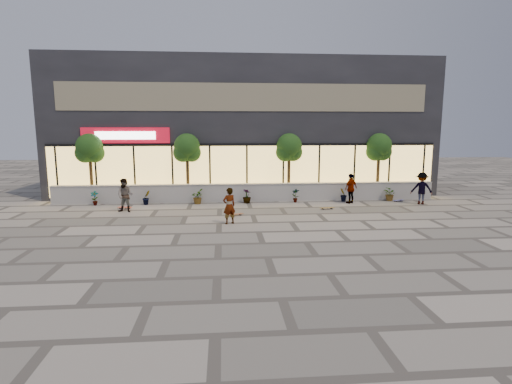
{
  "coord_description": "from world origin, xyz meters",
  "views": [
    {
      "loc": [
        -1.43,
        -15.81,
        4.21
      ],
      "look_at": [
        0.08,
        2.28,
        1.3
      ],
      "focal_mm": 28.0,
      "sensor_mm": 36.0,
      "label": 1
    }
  ],
  "objects": [
    {
      "name": "shrub_b",
      "position": [
        -5.7,
        6.45,
        0.41
      ],
      "size": [
        0.57,
        0.57,
        0.81
      ],
      "primitive_type": "imported",
      "rotation": [
        0.0,
        0.0,
        0.82
      ],
      "color": "#173E13",
      "rests_on": "ground"
    },
    {
      "name": "ground",
      "position": [
        0.0,
        0.0,
        0.0
      ],
      "size": [
        80.0,
        80.0,
        0.0
      ],
      "primitive_type": "plane",
      "color": "#A39A8D",
      "rests_on": "ground"
    },
    {
      "name": "skater_left",
      "position": [
        -6.37,
        4.49,
        0.86
      ],
      "size": [
        0.94,
        0.8,
        1.71
      ],
      "primitive_type": "imported",
      "rotation": [
        0.0,
        0.0,
        -0.2
      ],
      "color": "#8E875C",
      "rests_on": "ground"
    },
    {
      "name": "tree_west",
      "position": [
        -9.0,
        7.7,
        2.99
      ],
      "size": [
        1.6,
        1.5,
        3.92
      ],
      "color": "#3F2B16",
      "rests_on": "ground"
    },
    {
      "name": "skateboard_right_far",
      "position": [
        8.72,
        6.2,
        0.07
      ],
      "size": [
        0.73,
        0.43,
        0.09
      ],
      "rotation": [
        0.0,
        0.0,
        0.38
      ],
      "color": "#4F4F91",
      "rests_on": "ground"
    },
    {
      "name": "shrub_g",
      "position": [
        8.3,
        6.45,
        0.41
      ],
      "size": [
        0.77,
        0.84,
        0.81
      ],
      "primitive_type": "imported",
      "rotation": [
        0.0,
        0.0,
        4.92
      ],
      "color": "#173E13",
      "rests_on": "ground"
    },
    {
      "name": "skateboard_left",
      "position": [
        -6.63,
        5.34,
        0.08
      ],
      "size": [
        0.79,
        0.35,
        0.09
      ],
      "rotation": [
        0.0,
        0.0,
        -0.21
      ],
      "color": "#E2462A",
      "rests_on": "ground"
    },
    {
      "name": "skateboard_center",
      "position": [
        -0.83,
        3.16,
        0.08
      ],
      "size": [
        0.78,
        0.52,
        0.09
      ],
      "rotation": [
        0.0,
        0.0,
        0.46
      ],
      "color": "brown",
      "rests_on": "ground"
    },
    {
      "name": "tree_midwest",
      "position": [
        -3.5,
        7.7,
        2.99
      ],
      "size": [
        1.6,
        1.5,
        3.92
      ],
      "color": "#3F2B16",
      "rests_on": "ground"
    },
    {
      "name": "shrub_f",
      "position": [
        5.5,
        6.45,
        0.41
      ],
      "size": [
        0.55,
        0.57,
        0.81
      ],
      "primitive_type": "imported",
      "rotation": [
        0.0,
        0.0,
        4.1
      ],
      "color": "#173E13",
      "rests_on": "ground"
    },
    {
      "name": "skateboard_right_near",
      "position": [
        4.0,
        4.34,
        0.08
      ],
      "size": [
        0.79,
        0.31,
        0.09
      ],
      "rotation": [
        0.0,
        0.0,
        0.15
      ],
      "color": "brown",
      "rests_on": "ground"
    },
    {
      "name": "planter_wall",
      "position": [
        0.0,
        7.0,
        0.52
      ],
      "size": [
        22.0,
        0.42,
        1.04
      ],
      "color": "#B8B7AF",
      "rests_on": "ground"
    },
    {
      "name": "tree_mideast",
      "position": [
        2.5,
        7.7,
        2.99
      ],
      "size": [
        1.6,
        1.5,
        3.92
      ],
      "color": "#3F2B16",
      "rests_on": "ground"
    },
    {
      "name": "skater_center",
      "position": [
        -1.18,
        1.55,
        0.81
      ],
      "size": [
        0.7,
        0.6,
        1.63
      ],
      "primitive_type": "imported",
      "rotation": [
        0.0,
        0.0,
        3.56
      ],
      "color": "silver",
      "rests_on": "ground"
    },
    {
      "name": "tree_east",
      "position": [
        8.0,
        7.7,
        2.99
      ],
      "size": [
        1.6,
        1.5,
        3.92
      ],
      "color": "#3F2B16",
      "rests_on": "ground"
    },
    {
      "name": "skater_right_near",
      "position": [
        5.75,
        5.9,
        0.85
      ],
      "size": [
        1.06,
        0.9,
        1.7
      ],
      "primitive_type": "imported",
      "rotation": [
        0.0,
        0.0,
        3.74
      ],
      "color": "white",
      "rests_on": "ground"
    },
    {
      "name": "retail_building",
      "position": [
        -0.0,
        12.49,
        4.25
      ],
      "size": [
        24.0,
        9.17,
        8.5
      ],
      "color": "black",
      "rests_on": "ground"
    },
    {
      "name": "shrub_c",
      "position": [
        -2.9,
        6.45,
        0.41
      ],
      "size": [
        0.68,
        0.77,
        0.81
      ],
      "primitive_type": "imported",
      "rotation": [
        0.0,
        0.0,
        1.64
      ],
      "color": "#173E13",
      "rests_on": "ground"
    },
    {
      "name": "skater_right_far",
      "position": [
        9.61,
        5.33,
        0.89
      ],
      "size": [
        1.3,
        0.98,
        1.78
      ],
      "primitive_type": "imported",
      "rotation": [
        0.0,
        0.0,
        2.83
      ],
      "color": "maroon",
      "rests_on": "ground"
    },
    {
      "name": "shrub_d",
      "position": [
        -0.1,
        6.45,
        0.41
      ],
      "size": [
        0.64,
        0.64,
        0.81
      ],
      "primitive_type": "imported",
      "rotation": [
        0.0,
        0.0,
        2.46
      ],
      "color": "#173E13",
      "rests_on": "ground"
    },
    {
      "name": "shrub_a",
      "position": [
        -8.5,
        6.45,
        0.41
      ],
      "size": [
        0.43,
        0.29,
        0.81
      ],
      "primitive_type": "imported",
      "color": "#173E13",
      "rests_on": "ground"
    },
    {
      "name": "shrub_e",
      "position": [
        2.7,
        6.45,
        0.41
      ],
      "size": [
        0.46,
        0.35,
        0.81
      ],
      "primitive_type": "imported",
      "rotation": [
        0.0,
        0.0,
        3.28
      ],
      "color": "#173E13",
      "rests_on": "ground"
    }
  ]
}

